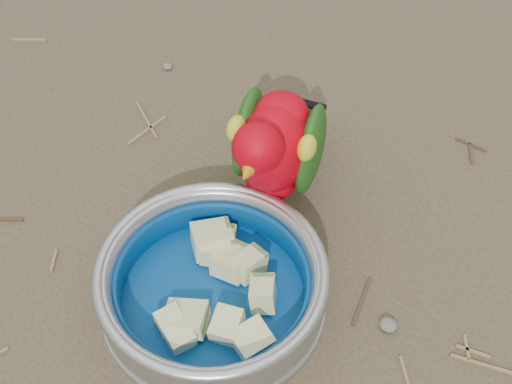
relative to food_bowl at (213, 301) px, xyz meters
The scene contains 6 objects.
ground 0.12m from the food_bowl, 143.23° to the right, with size 60.00×60.00×0.00m, color brown.
food_bowl is the anchor object (origin of this frame).
bowl_wall 0.03m from the food_bowl, ahead, with size 0.22×0.22×0.04m, color #B2B2BA, non-canonical shape.
fruit_wedges 0.02m from the food_bowl, ahead, with size 0.13×0.13×0.03m, color beige, non-canonical shape.
lory_parrot 0.16m from the food_bowl, 100.61° to the left, with size 0.09×0.20×0.16m, color #BF000F, non-canonical shape.
ground_debris 0.13m from the food_bowl, behind, with size 0.90×0.80×0.01m, color olive, non-canonical shape.
Camera 1 is at (0.38, -0.25, 0.67)m, focal length 55.00 mm.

